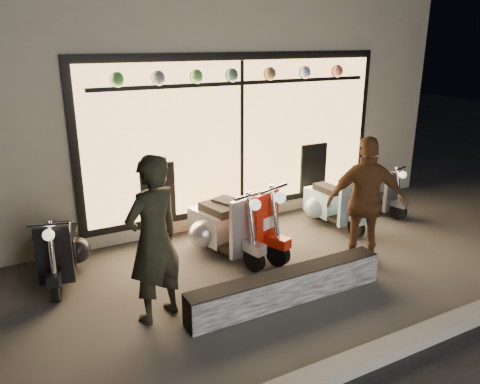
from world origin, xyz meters
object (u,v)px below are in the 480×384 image
object	(u,v)px
scooter_silver	(220,226)
scooter_red	(235,223)
man	(154,240)
woman	(366,202)
graffiti_barrier	(287,287)

from	to	relation	value
scooter_silver	scooter_red	xyz separation A→B (m)	(0.26, -0.02, 0.02)
man	scooter_silver	bearing A→B (deg)	-159.78
scooter_red	man	bearing A→B (deg)	-164.74
scooter_red	woman	size ratio (longest dim) A/B	0.83
scooter_silver	woman	distance (m)	2.13
scooter_silver	scooter_red	distance (m)	0.26
scooter_red	man	distance (m)	2.09
scooter_silver	woman	size ratio (longest dim) A/B	0.81
scooter_silver	graffiti_barrier	bearing A→B (deg)	-98.12
man	woman	world-z (taller)	man
graffiti_barrier	scooter_silver	distance (m)	1.65
man	woman	size ratio (longest dim) A/B	1.05
graffiti_barrier	man	size ratio (longest dim) A/B	1.36
man	woman	bearing A→B (deg)	158.28
scooter_silver	man	xyz separation A→B (m)	(-1.38, -1.20, 0.54)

